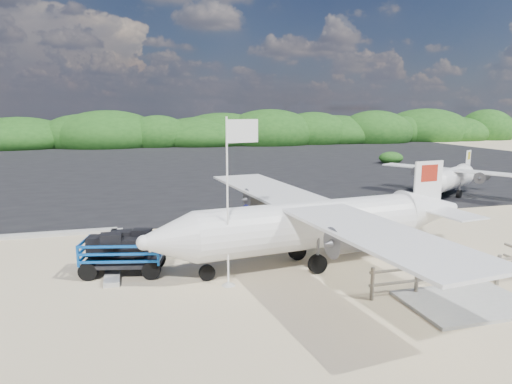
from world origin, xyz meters
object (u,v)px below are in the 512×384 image
at_px(crew_b, 248,209).
at_px(baggage_cart, 124,273).
at_px(aircraft_large, 372,175).
at_px(flagpole, 228,285).
at_px(crew_a, 246,224).
at_px(signboard, 363,239).
at_px(aircraft_small, 104,164).

bearing_deg(crew_b, baggage_cart, 52.96).
height_order(crew_b, aircraft_large, aircraft_large).
bearing_deg(crew_b, flagpole, 82.59).
relative_size(crew_b, aircraft_large, 0.12).
height_order(baggage_cart, crew_b, crew_b).
bearing_deg(aircraft_large, baggage_cart, 36.71).
bearing_deg(flagpole, baggage_cart, 148.47).
distance_m(baggage_cart, flagpole, 3.81).
distance_m(crew_a, aircraft_large, 22.93).
xyz_separation_m(baggage_cart, crew_a, (4.86, 2.20, 0.86)).
bearing_deg(baggage_cart, flagpole, -19.13).
bearing_deg(signboard, flagpole, -153.13).
relative_size(flagpole, signboard, 3.21).
xyz_separation_m(baggage_cart, signboard, (9.94, 1.58, 0.00)).
bearing_deg(crew_a, crew_b, -121.56).
bearing_deg(baggage_cart, crew_a, 36.77).
xyz_separation_m(signboard, aircraft_large, (10.34, 17.56, 0.00)).
distance_m(signboard, crew_a, 5.19).
distance_m(baggage_cart, crew_a, 5.40).
relative_size(baggage_cart, crew_a, 1.68).
height_order(aircraft_large, aircraft_small, aircraft_large).
height_order(flagpole, crew_a, flagpole).
bearing_deg(baggage_cart, crew_b, 53.53).
bearing_deg(aircraft_large, crew_b, 37.53).
bearing_deg(crew_a, baggage_cart, 9.22).
relative_size(signboard, crew_a, 0.97).
height_order(crew_a, crew_b, crew_b).
relative_size(baggage_cart, flagpole, 0.54).
height_order(crew_a, aircraft_small, crew_a).
bearing_deg(baggage_cart, aircraft_large, 55.74).
bearing_deg(signboard, crew_b, 140.57).
bearing_deg(aircraft_large, crew_a, 41.05).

